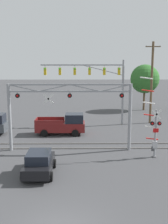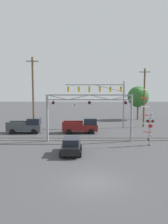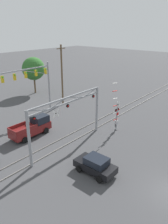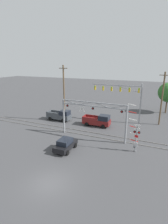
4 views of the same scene
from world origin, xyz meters
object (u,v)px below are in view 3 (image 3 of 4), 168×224
sedan_waiting (95,165)px  background_tree_beyond_span (33,69)px  crossing_signal_mast (116,115)px  pickup_truck_lead (33,127)px  traffic_signal_span (33,80)px  utility_pole_right (62,75)px  crossing_gantry (68,114)px

sedan_waiting → background_tree_beyond_span: (12.66, 24.89, 4.02)m
crossing_signal_mast → pickup_truck_lead: (-7.66, 7.15, -1.08)m
crossing_signal_mast → traffic_signal_span: traffic_signal_span is taller
utility_pole_right → background_tree_beyond_span: utility_pole_right is taller
background_tree_beyond_span → crossing_signal_mast: bearing=-100.5°
utility_pole_right → traffic_signal_span: bearing=-172.8°
sedan_waiting → traffic_signal_span: bearing=71.4°
crossing_signal_mast → traffic_signal_span: bearing=107.4°
pickup_truck_lead → utility_pole_right: 12.37m
traffic_signal_span → utility_pole_right: bearing=7.2°
pickup_truck_lead → background_tree_beyond_span: (11.66, 14.42, 3.80)m
pickup_truck_lead → background_tree_beyond_span: size_ratio=0.73×
sedan_waiting → background_tree_beyond_span: 28.21m
crossing_gantry → pickup_truck_lead: (-0.91, 5.25, -2.78)m
pickup_truck_lead → sedan_waiting: pickup_truck_lead is taller
crossing_signal_mast → background_tree_beyond_span: (4.00, 21.56, 2.72)m
crossing_signal_mast → background_tree_beyond_span: background_tree_beyond_span is taller
crossing_signal_mast → utility_pole_right: size_ratio=0.65×
crossing_signal_mast → utility_pole_right: (2.76, 12.43, 2.96)m
crossing_signal_mast → pickup_truck_lead: crossing_signal_mast is taller
crossing_gantry → sedan_waiting: bearing=-110.1°
crossing_signal_mast → traffic_signal_span: size_ratio=0.66×
pickup_truck_lead → sedan_waiting: (-1.00, -10.47, -0.22)m
traffic_signal_span → pickup_truck_lead: size_ratio=1.91×
background_tree_beyond_span → utility_pole_right: bearing=-97.7°
sedan_waiting → pickup_truck_lead: bearing=84.5°
utility_pole_right → background_tree_beyond_span: size_ratio=1.40×
utility_pole_right → background_tree_beyond_span: 9.22m
pickup_truck_lead → utility_pole_right: (10.42, 5.29, 4.04)m
traffic_signal_span → sedan_waiting: (-5.02, -14.95, -4.71)m
sedan_waiting → background_tree_beyond_span: background_tree_beyond_span is taller
crossing_signal_mast → traffic_signal_span: 12.65m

